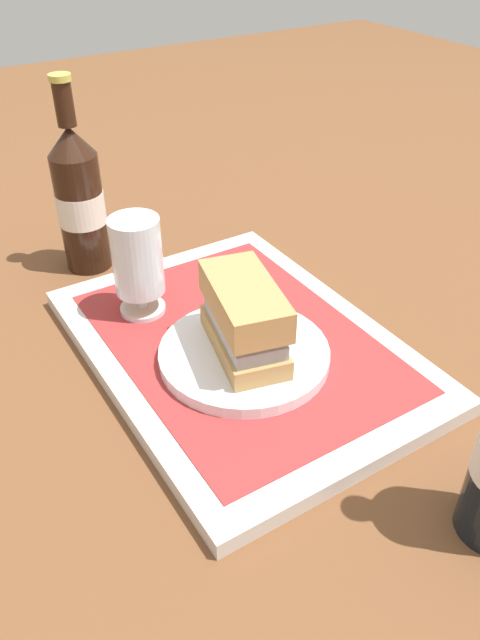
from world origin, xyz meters
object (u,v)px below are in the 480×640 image
sandwich (243,316)px  beer_glass (138,263)px  plate (244,354)px  beer_bottle (80,198)px

sandwich → beer_glass: 0.15m
plate → sandwich: (0.00, -0.00, 0.05)m
sandwich → beer_bottle: (0.32, 0.06, 0.03)m
beer_glass → beer_bottle: 0.18m
plate → sandwich: size_ratio=1.34×
plate → beer_glass: bearing=20.7°
sandwich → beer_bottle: bearing=24.6°
beer_bottle → plate: bearing=-169.4°
beer_glass → plate: bearing=-159.3°
beer_bottle → beer_glass: bearing=-178.4°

